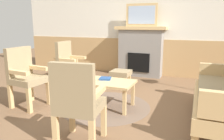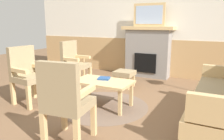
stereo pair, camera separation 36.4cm
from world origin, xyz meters
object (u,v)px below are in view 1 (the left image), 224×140
object	(u,v)px
framed_picture	(142,15)
armchair_near_fireplace	(25,74)
footstool	(121,74)
armchair_front_left	(78,100)
armchair_by_window_left	(69,62)
fireplace	(141,51)
book_on_table	(105,79)
coffee_table	(105,84)
side_table	(67,61)

from	to	relation	value
framed_picture	armchair_near_fireplace	world-z (taller)	framed_picture
footstool	armchair_front_left	xyz separation A→B (m)	(0.34, -2.38, 0.25)
armchair_near_fireplace	armchair_by_window_left	size ratio (longest dim) A/B	1.00
footstool	fireplace	bearing A→B (deg)	83.93
fireplace	armchair_near_fireplace	bearing A→B (deg)	-113.58
book_on_table	coffee_table	bearing A→B (deg)	-74.01
fireplace	book_on_table	world-z (taller)	fireplace
armchair_by_window_left	armchair_front_left	xyz separation A→B (m)	(1.40, -2.01, 0.00)
armchair_by_window_left	side_table	xyz separation A→B (m)	(-0.43, 0.55, -0.10)
coffee_table	footstool	size ratio (longest dim) A/B	2.40
fireplace	coffee_table	bearing A→B (deg)	-89.79
coffee_table	footstool	distance (m)	1.19
framed_picture	book_on_table	world-z (taller)	framed_picture
fireplace	side_table	bearing A→B (deg)	-148.46
armchair_front_left	fireplace	bearing A→B (deg)	93.45
footstool	armchair_by_window_left	bearing A→B (deg)	-160.64
armchair_by_window_left	side_table	world-z (taller)	armchair_by_window_left
fireplace	footstool	size ratio (longest dim) A/B	3.25
side_table	fireplace	bearing A→B (deg)	31.54
armchair_near_fireplace	armchair_by_window_left	xyz separation A→B (m)	(0.04, 1.25, 0.00)
fireplace	armchair_front_left	xyz separation A→B (m)	(0.21, -3.55, -0.11)
fireplace	armchair_by_window_left	size ratio (longest dim) A/B	1.33
coffee_table	armchair_near_fireplace	bearing A→B (deg)	-160.15
armchair_near_fireplace	armchair_front_left	xyz separation A→B (m)	(1.43, -0.76, 0.00)
armchair_by_window_left	armchair_near_fireplace	bearing A→B (deg)	-91.74
side_table	book_on_table	bearing A→B (deg)	-38.59
coffee_table	armchair_front_left	xyz separation A→B (m)	(0.21, -1.20, 0.15)
fireplace	armchair_by_window_left	xyz separation A→B (m)	(-1.18, -1.54, -0.11)
fireplace	coffee_table	size ratio (longest dim) A/B	1.35
book_on_table	side_table	distance (m)	2.04
armchair_near_fireplace	side_table	bearing A→B (deg)	102.21
framed_picture	book_on_table	distance (m)	2.51
coffee_table	armchair_near_fireplace	world-z (taller)	armchair_near_fireplace
framed_picture	book_on_table	bearing A→B (deg)	-90.44
fireplace	framed_picture	bearing A→B (deg)	90.00
footstool	armchair_near_fireplace	world-z (taller)	armchair_near_fireplace
fireplace	armchair_near_fireplace	size ratio (longest dim) A/B	1.33
armchair_by_window_left	armchair_front_left	bearing A→B (deg)	-55.25
armchair_front_left	framed_picture	bearing A→B (deg)	93.45
coffee_table	footstool	xyz separation A→B (m)	(-0.13, 1.18, -0.10)
side_table	coffee_table	bearing A→B (deg)	-40.07
framed_picture	armchair_near_fireplace	size ratio (longest dim) A/B	0.82
armchair_by_window_left	side_table	distance (m)	0.71
fireplace	framed_picture	distance (m)	0.91
fireplace	book_on_table	size ratio (longest dim) A/B	7.01
armchair_front_left	book_on_table	bearing A→B (deg)	100.16
armchair_near_fireplace	coffee_table	bearing A→B (deg)	19.85
fireplace	book_on_table	distance (m)	2.27
fireplace	armchair_front_left	distance (m)	3.56
book_on_table	side_table	bearing A→B (deg)	141.41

